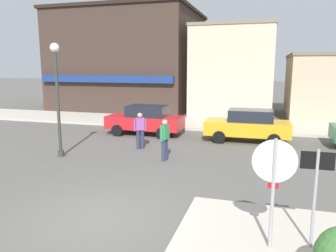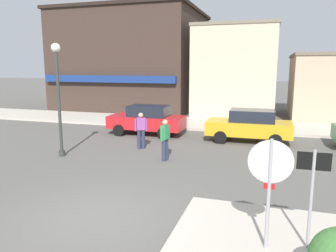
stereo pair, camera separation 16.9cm
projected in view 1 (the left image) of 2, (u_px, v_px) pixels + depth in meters
The scene contains 11 objects.
ground_plane at pixel (100, 219), 7.82m from camera, with size 160.00×160.00×0.00m, color #5B5954.
kerb_far at pixel (203, 124), 20.40m from camera, with size 80.00×4.00×0.15m, color beige.
stop_sign at pixel (274, 179), 6.11m from camera, with size 0.82×0.08×2.30m.
one_way_sign at pixel (315, 189), 6.14m from camera, with size 0.60×0.06×2.10m.
lamp_post at pixel (57, 83), 12.77m from camera, with size 0.36×0.36×4.54m.
parked_car_nearest at pixel (146, 119), 17.46m from camera, with size 4.01×1.90×1.56m.
parked_car_second at pixel (248, 125), 15.85m from camera, with size 4.03×1.93×1.56m.
pedestrian_crossing_near at pixel (165, 139), 12.55m from camera, with size 0.30×0.56×1.61m.
pedestrian_crossing_far at pixel (140, 130), 14.37m from camera, with size 0.53×0.37×1.61m.
building_corner_shop at pixel (131, 61), 28.37m from camera, with size 11.36×10.36×8.14m.
building_storefront_left_near at pixel (233, 72), 24.12m from camera, with size 5.73×6.08×6.46m.
Camera 1 is at (3.65, -6.53, 3.59)m, focal length 35.00 mm.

